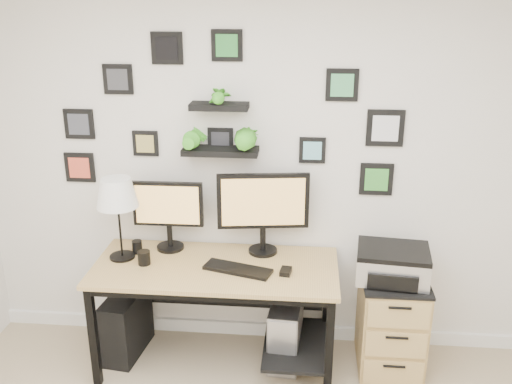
# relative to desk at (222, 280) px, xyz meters

# --- Properties ---
(room) EXTENTS (4.00, 4.00, 4.00)m
(room) POSITION_rel_desk_xyz_m (0.27, 0.32, -0.58)
(room) COLOR tan
(room) RESTS_ON ground
(desk) EXTENTS (1.60, 0.70, 0.75)m
(desk) POSITION_rel_desk_xyz_m (0.00, 0.00, 0.00)
(desk) COLOR tan
(desk) RESTS_ON ground
(monitor_left) EXTENTS (0.48, 0.19, 0.49)m
(monitor_left) POSITION_rel_desk_xyz_m (-0.39, 0.19, 0.41)
(monitor_left) COLOR black
(monitor_left) RESTS_ON desk
(monitor_right) EXTENTS (0.61, 0.22, 0.57)m
(monitor_right) POSITION_rel_desk_xyz_m (0.26, 0.19, 0.46)
(monitor_right) COLOR black
(monitor_right) RESTS_ON desk
(keyboard) EXTENTS (0.46, 0.26, 0.02)m
(keyboard) POSITION_rel_desk_xyz_m (0.12, -0.09, 0.13)
(keyboard) COLOR black
(keyboard) RESTS_ON desk
(mouse) EXTENTS (0.08, 0.11, 0.03)m
(mouse) POSITION_rel_desk_xyz_m (0.43, -0.10, 0.14)
(mouse) COLOR black
(mouse) RESTS_ON desk
(table_lamp) EXTENTS (0.28, 0.28, 0.56)m
(table_lamp) POSITION_rel_desk_xyz_m (-0.68, 0.03, 0.57)
(table_lamp) COLOR black
(table_lamp) RESTS_ON desk
(mug) EXTENTS (0.08, 0.08, 0.09)m
(mug) POSITION_rel_desk_xyz_m (-0.50, -0.06, 0.17)
(mug) COLOR black
(mug) RESTS_ON desk
(pen_cup) EXTENTS (0.07, 0.07, 0.09)m
(pen_cup) POSITION_rel_desk_xyz_m (-0.60, 0.11, 0.17)
(pen_cup) COLOR black
(pen_cup) RESTS_ON desk
(pc_tower_black) EXTENTS (0.26, 0.48, 0.46)m
(pc_tower_black) POSITION_rel_desk_xyz_m (-0.69, 0.03, -0.40)
(pc_tower_black) COLOR black
(pc_tower_black) RESTS_ON ground
(pc_tower_grey) EXTENTS (0.24, 0.47, 0.45)m
(pc_tower_grey) POSITION_rel_desk_xyz_m (0.43, 0.05, -0.40)
(pc_tower_grey) COLOR gray
(pc_tower_grey) RESTS_ON ground
(file_cabinet) EXTENTS (0.43, 0.53, 0.67)m
(file_cabinet) POSITION_rel_desk_xyz_m (1.14, 0.06, -0.29)
(file_cabinet) COLOR tan
(file_cabinet) RESTS_ON ground
(printer) EXTENTS (0.49, 0.41, 0.21)m
(printer) POSITION_rel_desk_xyz_m (1.12, 0.05, 0.15)
(printer) COLOR silver
(printer) RESTS_ON file_cabinet
(wall_decor) EXTENTS (2.30, 0.18, 1.07)m
(wall_decor) POSITION_rel_desk_xyz_m (-0.00, 0.27, 1.02)
(wall_decor) COLOR black
(wall_decor) RESTS_ON ground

